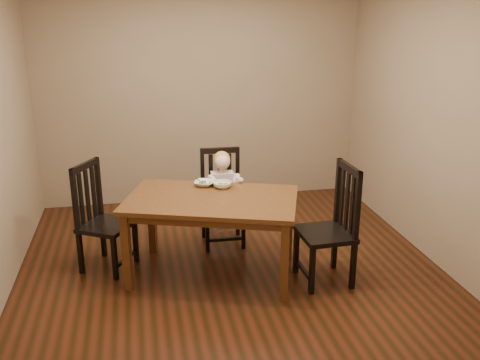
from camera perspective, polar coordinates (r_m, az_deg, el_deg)
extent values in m
cube|color=#441C0E|center=(5.26, -1.07, -9.26)|extent=(4.00, 4.00, 0.01)
cube|color=#947B5E|center=(6.73, -4.20, 8.99)|extent=(4.00, 0.01, 2.70)
cube|color=#947B5E|center=(2.93, 5.74, -3.58)|extent=(4.00, 0.01, 2.70)
cube|color=#947B5E|center=(5.49, 19.94, 5.82)|extent=(0.01, 4.00, 2.70)
cube|color=#492511|center=(4.85, -3.05, -2.12)|extent=(1.74, 1.36, 0.04)
cube|color=#492511|center=(4.87, -3.03, -2.80)|extent=(1.59, 1.21, 0.08)
cube|color=#492511|center=(4.83, -12.01, -7.55)|extent=(0.09, 0.09, 0.72)
cube|color=#492511|center=(4.58, 4.80, -8.70)|extent=(0.09, 0.09, 0.72)
cube|color=#492511|center=(5.50, -9.37, -4.10)|extent=(0.09, 0.09, 0.72)
cube|color=#492511|center=(5.28, 5.24, -4.90)|extent=(0.09, 0.09, 0.72)
cube|color=black|center=(5.60, -1.85, -2.75)|extent=(0.44, 0.42, 0.04)
cube|color=black|center=(5.87, -0.26, -4.05)|extent=(0.04, 0.04, 0.40)
cube|color=black|center=(5.82, -3.91, -4.28)|extent=(0.04, 0.04, 0.40)
cube|color=black|center=(5.55, 0.36, -5.42)|extent=(0.04, 0.04, 0.40)
cube|color=black|center=(5.50, -3.50, -5.68)|extent=(0.04, 0.04, 0.40)
cube|color=black|center=(5.69, -0.27, 0.82)|extent=(0.04, 0.04, 0.56)
cube|color=black|center=(5.64, -4.02, 0.62)|extent=(0.04, 0.04, 0.56)
cube|color=black|center=(5.59, -2.17, 3.18)|extent=(0.41, 0.04, 0.06)
cube|color=black|center=(5.69, -1.15, 0.49)|extent=(0.04, 0.02, 0.48)
cube|color=black|center=(5.67, -2.14, 0.44)|extent=(0.04, 0.02, 0.48)
cube|color=black|center=(5.66, -3.12, 0.39)|extent=(0.04, 0.02, 0.48)
cube|color=black|center=(5.23, -14.03, -4.72)|extent=(0.59, 0.60, 0.04)
cube|color=black|center=(5.56, -14.40, -5.90)|extent=(0.06, 0.06, 0.42)
cube|color=black|center=(5.27, -16.66, -7.49)|extent=(0.06, 0.06, 0.42)
cube|color=black|center=(5.38, -11.08, -6.49)|extent=(0.06, 0.06, 0.42)
cube|color=black|center=(5.08, -13.22, -8.19)|extent=(0.06, 0.06, 0.42)
cube|color=black|center=(5.37, -14.85, -0.63)|extent=(0.06, 0.06, 0.58)
cube|color=black|center=(5.07, -17.21, -1.98)|extent=(0.06, 0.06, 0.58)
cube|color=black|center=(5.14, -16.25, 1.44)|extent=(0.24, 0.39, 0.06)
cube|color=black|center=(5.31, -15.36, -1.25)|extent=(0.04, 0.05, 0.50)
cube|color=black|center=(5.23, -15.97, -1.60)|extent=(0.04, 0.05, 0.50)
cube|color=black|center=(5.15, -16.59, -1.97)|extent=(0.04, 0.05, 0.50)
cube|color=black|center=(4.89, 9.07, -5.71)|extent=(0.47, 0.49, 0.04)
cube|color=black|center=(4.90, 11.97, -8.97)|extent=(0.05, 0.05, 0.44)
cube|color=black|center=(5.24, 10.05, -7.02)|extent=(0.05, 0.05, 0.44)
cube|color=black|center=(4.76, 7.69, -9.60)|extent=(0.05, 0.05, 0.44)
cube|color=black|center=(5.10, 6.01, -7.53)|extent=(0.05, 0.05, 0.44)
cube|color=black|center=(4.67, 12.43, -2.72)|extent=(0.05, 0.05, 0.61)
cube|color=black|center=(5.02, 10.41, -1.11)|extent=(0.05, 0.05, 0.61)
cube|color=black|center=(4.76, 11.59, 1.22)|extent=(0.06, 0.45, 0.06)
cube|color=black|center=(4.77, 11.90, -2.68)|extent=(0.02, 0.05, 0.53)
cube|color=black|center=(4.86, 11.36, -2.24)|extent=(0.02, 0.05, 0.53)
cube|color=black|center=(4.95, 10.84, -1.82)|extent=(0.02, 0.05, 0.53)
imported|color=white|center=(5.16, -3.82, -0.35)|extent=(0.25, 0.25, 0.05)
imported|color=white|center=(5.10, -1.90, -0.50)|extent=(0.21, 0.21, 0.06)
cube|color=silver|center=(5.14, -4.31, -0.12)|extent=(0.08, 0.12, 0.05)
cube|color=silver|center=(5.15, -4.30, -0.29)|extent=(0.04, 0.05, 0.01)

